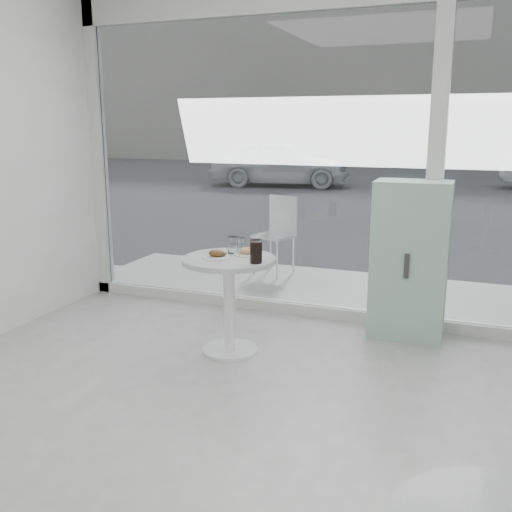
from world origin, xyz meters
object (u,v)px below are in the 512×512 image
at_px(mint_cabinet, 410,260).
at_px(plate_donut, 248,252).
at_px(main_table, 229,285).
at_px(cola_glass, 256,252).
at_px(water_tumbler_a, 233,246).
at_px(plate_fritter, 217,255).
at_px(water_tumbler_b, 241,246).
at_px(car_white, 280,163).
at_px(patio_chair, 278,230).

relative_size(mint_cabinet, plate_donut, 6.10).
distance_m(main_table, cola_glass, 0.41).
bearing_deg(water_tumbler_a, plate_fritter, -99.02).
relative_size(main_table, plate_donut, 3.55).
distance_m(main_table, water_tumbler_b, 0.34).
xyz_separation_m(mint_cabinet, car_white, (-4.91, 11.12, 0.02)).
distance_m(mint_cabinet, water_tumbler_b, 1.42).
height_order(main_table, water_tumbler_b, water_tumbler_b).
xyz_separation_m(mint_cabinet, water_tumbler_b, (-1.25, -0.67, 0.16)).
bearing_deg(cola_glass, water_tumbler_a, 139.70).
height_order(car_white, water_tumbler_a, car_white).
bearing_deg(water_tumbler_b, main_table, -93.10).
xyz_separation_m(plate_fritter, water_tumbler_b, (0.08, 0.27, 0.03)).
bearing_deg(water_tumbler_a, water_tumbler_b, 47.53).
distance_m(patio_chair, car_white, 10.21).
height_order(mint_cabinet, car_white, car_white).
bearing_deg(plate_fritter, cola_glass, -5.21).
distance_m(mint_cabinet, patio_chair, 2.20).
bearing_deg(patio_chair, water_tumbler_b, -62.55).
height_order(main_table, plate_donut, plate_donut).
height_order(patio_chair, plate_donut, patio_chair).
bearing_deg(mint_cabinet, patio_chair, 138.62).
distance_m(car_white, water_tumbler_b, 12.34).
bearing_deg(plate_fritter, main_table, 39.96).
relative_size(plate_fritter, water_tumbler_a, 1.64).
relative_size(mint_cabinet, plate_fritter, 6.16).
bearing_deg(water_tumbler_a, main_table, -77.46).
xyz_separation_m(mint_cabinet, plate_fritter, (-1.33, -0.94, 0.14)).
bearing_deg(plate_donut, water_tumbler_b, 139.29).
xyz_separation_m(plate_fritter, water_tumbler_a, (0.03, 0.22, 0.03)).
bearing_deg(main_table, plate_donut, 52.55).
xyz_separation_m(car_white, water_tumbler_a, (3.61, -11.84, 0.15)).
bearing_deg(main_table, mint_cabinet, 34.97).
relative_size(patio_chair, plate_donut, 4.16).
distance_m(plate_fritter, cola_glass, 0.33).
bearing_deg(cola_glass, patio_chair, 105.27).
distance_m(main_table, car_white, 12.54).
relative_size(car_white, water_tumbler_a, 30.54).
bearing_deg(plate_donut, water_tumbler_a, 169.05).
bearing_deg(plate_fritter, mint_cabinet, 35.25).
relative_size(main_table, patio_chair, 0.85).
distance_m(plate_donut, cola_glass, 0.28).
bearing_deg(patio_chair, car_white, 124.96).
relative_size(plate_donut, cola_glass, 1.26).
bearing_deg(water_tumbler_b, patio_chair, 101.04).
bearing_deg(plate_fritter, water_tumbler_b, 73.16).
bearing_deg(mint_cabinet, plate_donut, -147.48).
distance_m(car_white, cola_glass, 12.71).
bearing_deg(cola_glass, main_table, 160.97).
bearing_deg(plate_donut, cola_glass, -54.98).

